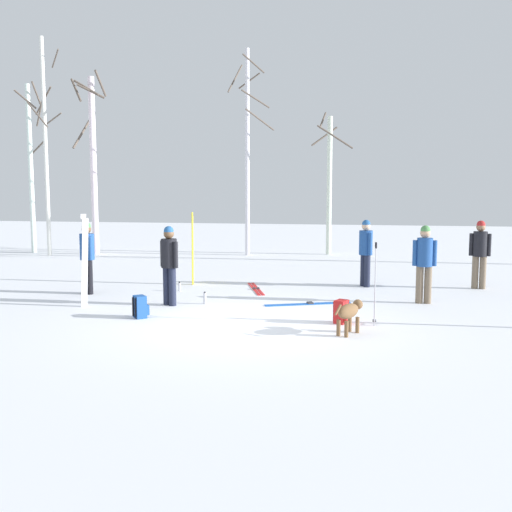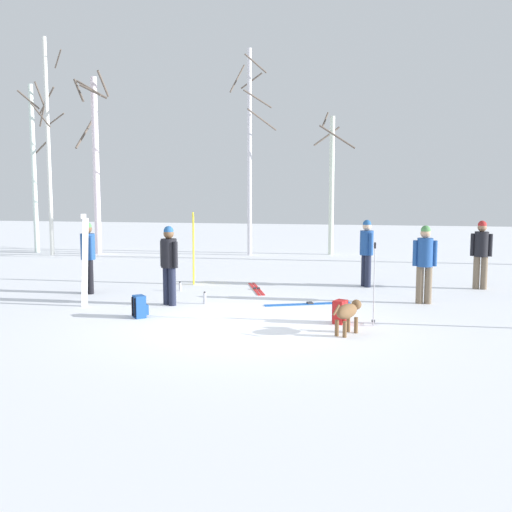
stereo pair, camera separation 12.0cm
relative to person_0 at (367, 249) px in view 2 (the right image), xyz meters
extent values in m
plane|color=white|center=(-2.15, -4.68, -0.98)|extent=(60.00, 60.00, 0.00)
cylinder|color=#1E2338|center=(-0.05, 0.08, -0.57)|extent=(0.16, 0.16, 0.82)
cylinder|color=#1E2338|center=(0.05, -0.08, -0.57)|extent=(0.16, 0.16, 0.82)
cylinder|color=#1E478C|center=(0.00, 0.00, 0.15)|extent=(0.34, 0.34, 0.62)
sphere|color=beige|center=(0.00, 0.00, 0.57)|extent=(0.22, 0.22, 0.22)
sphere|color=#265999|center=(0.00, 0.00, 0.63)|extent=(0.21, 0.21, 0.21)
cylinder|color=#1E478C|center=(-0.11, 0.18, 0.13)|extent=(0.10, 0.10, 0.56)
cylinder|color=#1E478C|center=(0.11, -0.18, 0.13)|extent=(0.10, 0.10, 0.56)
cylinder|color=#72604C|center=(2.90, 0.16, -0.57)|extent=(0.16, 0.16, 0.82)
cylinder|color=#72604C|center=(2.72, 0.18, -0.57)|extent=(0.16, 0.16, 0.82)
cylinder|color=black|center=(2.81, 0.17, 0.15)|extent=(0.34, 0.34, 0.62)
sphere|color=#997051|center=(2.81, 0.17, 0.57)|extent=(0.22, 0.22, 0.22)
sphere|color=#B22626|center=(2.81, 0.17, 0.63)|extent=(0.21, 0.21, 0.21)
cylinder|color=black|center=(3.02, 0.14, 0.13)|extent=(0.10, 0.10, 0.56)
cylinder|color=black|center=(2.60, 0.20, 0.13)|extent=(0.10, 0.10, 0.56)
cylinder|color=#72604C|center=(1.17, -2.04, -0.57)|extent=(0.16, 0.16, 0.82)
cylinder|color=#72604C|center=(1.35, -2.03, -0.57)|extent=(0.16, 0.16, 0.82)
cylinder|color=#1E478C|center=(1.26, -2.04, 0.15)|extent=(0.34, 0.34, 0.62)
sphere|color=tan|center=(1.26, -2.04, 0.57)|extent=(0.22, 0.22, 0.22)
sphere|color=#4C8C4C|center=(1.26, -2.04, 0.63)|extent=(0.21, 0.21, 0.21)
cylinder|color=#1E478C|center=(1.05, -2.05, 0.13)|extent=(0.10, 0.10, 0.56)
cylinder|color=#1E478C|center=(1.47, -2.03, 0.13)|extent=(0.10, 0.10, 0.56)
cylinder|color=black|center=(-6.59, -2.18, -0.57)|extent=(0.16, 0.16, 0.82)
cylinder|color=black|center=(-6.46, -2.31, -0.57)|extent=(0.16, 0.16, 0.82)
cylinder|color=#1E478C|center=(-6.53, -2.25, 0.15)|extent=(0.34, 0.34, 0.62)
sphere|color=brown|center=(-6.53, -2.25, 0.57)|extent=(0.22, 0.22, 0.22)
sphere|color=#4C8C4C|center=(-6.53, -2.25, 0.63)|extent=(0.21, 0.21, 0.21)
cylinder|color=#1E478C|center=(-6.68, -2.10, 0.13)|extent=(0.10, 0.10, 0.56)
cylinder|color=#1E478C|center=(-6.37, -2.39, 0.13)|extent=(0.10, 0.10, 0.56)
cylinder|color=#1E2338|center=(-4.23, -3.20, -0.57)|extent=(0.16, 0.16, 0.82)
cylinder|color=#1E2338|center=(-4.08, -3.29, -0.57)|extent=(0.16, 0.16, 0.82)
cylinder|color=black|center=(-4.15, -3.24, 0.15)|extent=(0.34, 0.34, 0.62)
sphere|color=brown|center=(-4.15, -3.24, 0.57)|extent=(0.22, 0.22, 0.22)
sphere|color=#265999|center=(-4.15, -3.24, 0.63)|extent=(0.21, 0.21, 0.21)
cylinder|color=black|center=(-4.34, -3.14, 0.13)|extent=(0.10, 0.10, 0.56)
cylinder|color=black|center=(-3.97, -3.35, 0.13)|extent=(0.10, 0.10, 0.56)
ellipsoid|color=brown|center=(-0.28, -5.17, -0.57)|extent=(0.47, 0.63, 0.26)
sphere|color=brown|center=(-0.13, -4.87, -0.51)|extent=(0.18, 0.18, 0.18)
ellipsoid|color=brown|center=(-0.10, -4.81, -0.53)|extent=(0.10, 0.12, 0.06)
cylinder|color=brown|center=(-0.45, -5.48, -0.49)|extent=(0.12, 0.19, 0.17)
cylinder|color=brown|center=(-0.26, -4.96, -0.84)|extent=(0.07, 0.07, 0.28)
cylinder|color=brown|center=(-0.12, -5.03, -0.84)|extent=(0.07, 0.07, 0.28)
cylinder|color=brown|center=(-0.44, -5.30, -0.84)|extent=(0.07, 0.07, 0.28)
cylinder|color=brown|center=(-0.31, -5.38, -0.84)|extent=(0.07, 0.07, 0.28)
cube|color=yellow|center=(-4.44, -0.45, -0.08)|extent=(0.02, 0.10, 1.80)
cube|color=yellow|center=(-4.44, -0.45, 0.86)|extent=(0.02, 0.06, 0.10)
cube|color=yellow|center=(-4.44, -0.51, -0.08)|extent=(0.02, 0.10, 1.80)
cube|color=yellow|center=(-4.44, -0.51, 0.86)|extent=(0.02, 0.06, 0.10)
cube|color=white|center=(-5.86, -3.67, -0.04)|extent=(0.12, 0.13, 1.89)
cube|color=white|center=(-5.86, -3.67, 0.95)|extent=(0.05, 0.06, 0.10)
cube|color=white|center=(-5.90, -3.71, -0.04)|extent=(0.12, 0.13, 1.89)
cube|color=white|center=(-5.90, -3.71, 0.95)|extent=(0.05, 0.06, 0.10)
cube|color=red|center=(-2.74, -0.92, -0.97)|extent=(0.65, 1.75, 0.02)
cube|color=#333338|center=(-2.72, -0.96, -0.95)|extent=(0.10, 0.13, 0.03)
cube|color=red|center=(-2.64, -0.88, -0.97)|extent=(0.65, 1.75, 0.02)
cube|color=#333338|center=(-2.63, -0.93, -0.95)|extent=(0.10, 0.13, 0.03)
cube|color=blue|center=(-1.20, -2.67, -0.97)|extent=(1.81, 0.78, 0.02)
cube|color=#333338|center=(-1.16, -2.65, -0.95)|extent=(0.13, 0.10, 0.03)
cube|color=blue|center=(-1.24, -2.57, -0.97)|extent=(1.81, 0.78, 0.02)
cube|color=#333338|center=(-1.19, -2.55, -0.95)|extent=(0.13, 0.10, 0.03)
cylinder|color=#B2B2BC|center=(0.18, -4.26, -0.27)|extent=(0.02, 0.11, 1.43)
cylinder|color=black|center=(0.18, -4.26, 0.50)|extent=(0.04, 0.04, 0.10)
cylinder|color=black|center=(0.18, -4.26, -0.91)|extent=(0.07, 0.07, 0.01)
cylinder|color=#B2B2BC|center=(0.18, -4.39, -0.27)|extent=(0.02, 0.11, 1.43)
cylinder|color=black|center=(0.18, -4.39, 0.50)|extent=(0.04, 0.04, 0.10)
cylinder|color=black|center=(0.18, -4.39, -0.91)|extent=(0.07, 0.07, 0.01)
cube|color=#1E4C99|center=(-4.32, -4.57, -0.76)|extent=(0.32, 0.33, 0.44)
cube|color=#1E4C99|center=(-4.22, -4.48, -0.83)|extent=(0.17, 0.19, 0.20)
cube|color=black|center=(-4.36, -4.69, -0.76)|extent=(0.04, 0.04, 0.37)
cube|color=black|center=(-4.46, -4.59, -0.76)|extent=(0.04, 0.04, 0.37)
cube|color=red|center=(-0.43, -4.33, -0.76)|extent=(0.29, 0.32, 0.44)
cube|color=red|center=(-0.32, -4.38, -0.83)|extent=(0.13, 0.20, 0.20)
cube|color=black|center=(-0.57, -4.34, -0.76)|extent=(0.04, 0.04, 0.37)
cube|color=black|center=(-0.51, -4.21, -0.76)|extent=(0.04, 0.04, 0.37)
cylinder|color=silver|center=(-3.44, -2.98, -0.86)|extent=(0.06, 0.06, 0.25)
cylinder|color=black|center=(-3.44, -2.98, -0.72)|extent=(0.04, 0.04, 0.02)
cylinder|color=silver|center=(-4.48, -1.51, -0.88)|extent=(0.06, 0.06, 0.21)
cylinder|color=black|center=(-4.48, -1.51, -0.76)|extent=(0.04, 0.04, 0.02)
cylinder|color=silver|center=(-12.73, 5.87, 2.23)|extent=(0.19, 0.19, 6.43)
cylinder|color=brown|center=(-12.39, 5.91, 5.09)|extent=(0.15, 0.73, 0.78)
cylinder|color=brown|center=(-12.62, 5.51, 4.81)|extent=(0.79, 0.30, 0.71)
cylinder|color=brown|center=(-12.57, 6.28, 3.14)|extent=(0.87, 0.39, 0.59)
cylinder|color=brown|center=(-12.43, 6.20, 4.48)|extent=(0.74, 0.69, 1.13)
cylinder|color=brown|center=(-12.38, 6.39, 4.87)|extent=(1.11, 0.77, 0.98)
cylinder|color=silver|center=(-11.58, 5.00, 2.97)|extent=(0.15, 0.15, 7.91)
cylinder|color=brown|center=(-11.43, 5.38, 4.07)|extent=(0.81, 0.37, 0.40)
cylinder|color=brown|center=(-11.24, 5.31, 6.20)|extent=(0.68, 0.74, 0.53)
cylinder|color=brown|center=(-11.62, 4.60, 4.13)|extent=(0.83, 0.14, 0.93)
cylinder|color=silver|center=(-10.07, 5.72, 2.31)|extent=(0.24, 0.24, 6.58)
cylinder|color=brown|center=(-10.49, 5.35, 5.07)|extent=(0.84, 0.92, 0.98)
cylinder|color=brown|center=(-10.05, 5.27, 5.12)|extent=(0.94, 0.14, 0.59)
cylinder|color=brown|center=(-9.88, 5.28, 5.00)|extent=(0.93, 0.47, 0.52)
cylinder|color=brown|center=(-9.69, 5.70, 5.34)|extent=(0.11, 0.83, 0.85)
cylinder|color=brown|center=(-10.56, 5.83, 3.54)|extent=(0.32, 1.05, 1.17)
cylinder|color=silver|center=(-4.35, 6.46, 2.78)|extent=(0.16, 0.16, 7.53)
cylinder|color=brown|center=(-4.35, 6.85, 5.46)|extent=(0.82, 0.06, 0.58)
cylinder|color=brown|center=(-3.80, 6.04, 3.95)|extent=(0.88, 1.15, 0.69)
cylinder|color=brown|center=(-4.05, 6.13, 5.93)|extent=(0.72, 0.66, 0.60)
cylinder|color=brown|center=(-4.83, 6.61, 5.52)|extent=(0.38, 1.02, 1.15)
cylinder|color=brown|center=(-3.96, 6.03, 4.68)|extent=(0.91, 0.84, 0.58)
cylinder|color=silver|center=(-1.38, 7.25, 1.59)|extent=(0.19, 0.19, 5.14)
cylinder|color=brown|center=(-1.65, 7.33, 4.03)|extent=(0.24, 0.62, 0.65)
cylinder|color=brown|center=(-1.61, 7.70, 3.47)|extent=(0.97, 0.55, 0.76)
cylinder|color=brown|center=(-1.16, 6.62, 3.35)|extent=(1.30, 0.52, 0.84)
camera|label=1|loc=(-0.03, -15.47, 1.57)|focal=42.10mm
camera|label=2|loc=(0.09, -15.45, 1.57)|focal=42.10mm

